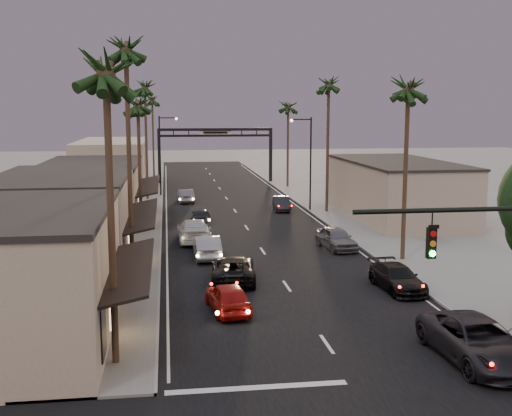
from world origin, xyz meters
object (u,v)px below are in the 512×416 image
object	(u,v)px
oncoming_silver	(207,247)
palm_ra	(409,82)
palm_lb	(126,43)
palm_ld	(145,84)
streetlight_left	(162,149)
curbside_black	(397,278)
palm_far	(152,97)
palm_rb	(329,80)
palm_la	(106,62)
oncoming_red	(228,297)
arch	(215,141)
curbside_near	(478,341)
streetlight_right	(308,156)
palm_rc	(288,103)
oncoming_pickup	(233,269)
palm_lc	(138,100)

from	to	relation	value
oncoming_silver	palm_ra	bearing A→B (deg)	167.77
palm_lb	palm_ld	size ratio (longest dim) A/B	1.07
streetlight_left	curbside_black	bearing A→B (deg)	-72.60
palm_far	palm_lb	bearing A→B (deg)	-90.31
palm_rb	palm_lb	bearing A→B (deg)	-128.02
palm_la	palm_lb	xyz separation A→B (m)	(-0.00, 13.00, 1.94)
oncoming_red	curbside_black	world-z (taller)	oncoming_red
palm_lb	arch	bearing A→B (deg)	79.84
palm_ra	oncoming_red	distance (m)	18.64
palm_la	palm_ld	size ratio (longest dim) A/B	0.93
oncoming_red	oncoming_silver	xyz separation A→B (m)	(-0.29, 11.54, 0.04)
curbside_black	palm_la	bearing A→B (deg)	-153.77
arch	curbside_near	bearing A→B (deg)	-85.10
palm_la	oncoming_red	size ratio (longest dim) A/B	3.11
palm_lb	palm_ra	distance (m)	17.42
curbside_near	arch	bearing A→B (deg)	92.05
streetlight_right	palm_rb	distance (m)	7.35
palm_ld	palm_ra	size ratio (longest dim) A/B	1.08
curbside_near	palm_ld	bearing A→B (deg)	103.51
arch	palm_ld	bearing A→B (deg)	-119.83
palm_rb	curbside_black	bearing A→B (deg)	-96.02
streetlight_right	palm_ld	distance (m)	19.78
palm_lb	palm_rb	distance (m)	27.94
palm_lb	streetlight_right	bearing A→B (deg)	55.99
palm_ra	oncoming_silver	size ratio (longest dim) A/B	2.85
palm_rc	curbside_near	world-z (taller)	palm_rc
streetlight_left	palm_rb	xyz separation A→B (m)	(15.52, -14.00, 7.09)
palm_la	oncoming_red	world-z (taller)	palm_la
palm_rb	oncoming_silver	bearing A→B (deg)	-125.67
palm_lb	oncoming_red	size ratio (longest dim) A/B	3.58
oncoming_silver	curbside_black	world-z (taller)	oncoming_silver
streetlight_right	palm_la	xyz separation A→B (m)	(-15.52, -36.00, 6.11)
palm_lb	palm_far	bearing A→B (deg)	89.69
streetlight_right	oncoming_pickup	xyz separation A→B (m)	(-9.78, -24.55, -4.60)
palm_far	oncoming_pickup	bearing A→B (deg)	-84.60
palm_la	oncoming_red	bearing A→B (deg)	50.41
palm_rc	palm_far	bearing A→B (deg)	140.36
streetlight_left	oncoming_silver	size ratio (longest dim) A/B	1.94
palm_far	oncoming_pickup	world-z (taller)	palm_far
arch	oncoming_silver	distance (m)	43.95
palm_lc	palm_rc	size ratio (longest dim) A/B	1.00
arch	curbside_black	bearing A→B (deg)	-83.71
palm_lb	palm_rc	xyz separation A→B (m)	(17.20, 42.00, -2.92)
arch	streetlight_left	xyz separation A→B (m)	(-6.92, -12.00, -0.20)
palm_lb	curbside_near	xyz separation A→B (m)	(13.97, -14.59, -12.55)
arch	palm_rc	distance (m)	11.59
palm_la	palm_lb	bearing A→B (deg)	90.00
streetlight_right	oncoming_pickup	world-z (taller)	streetlight_right
streetlight_right	palm_far	bearing A→B (deg)	114.76
palm_ra	oncoming_silver	bearing A→B (deg)	168.78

